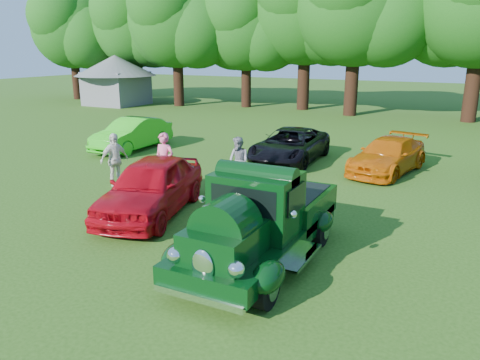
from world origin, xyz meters
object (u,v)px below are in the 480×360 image
at_px(back_car_lime, 132,134).
at_px(gazebo, 116,74).
at_px(red_convertible, 151,186).
at_px(back_car_orange, 388,156).
at_px(hero_pickup, 261,222).
at_px(back_car_black, 290,146).
at_px(spectator_pink, 164,162).
at_px(spectator_white, 114,160).
at_px(spectator_grey, 238,161).

relative_size(back_car_lime, gazebo, 0.67).
bearing_deg(gazebo, red_convertible, -46.68).
height_order(red_convertible, back_car_orange, red_convertible).
bearing_deg(hero_pickup, red_convertible, 161.29).
xyz_separation_m(back_car_black, spectator_pink, (-2.14, -5.48, 0.27)).
height_order(hero_pickup, back_car_black, hero_pickup).
relative_size(back_car_lime, spectator_pink, 2.29).
xyz_separation_m(red_convertible, spectator_white, (-2.72, 1.60, 0.11)).
xyz_separation_m(back_car_orange, spectator_pink, (-5.94, -5.58, 0.31)).
distance_m(back_car_black, spectator_pink, 5.89).
relative_size(back_car_orange, spectator_white, 2.43).
bearing_deg(hero_pickup, back_car_orange, 83.36).
height_order(spectator_grey, spectator_white, spectator_white).
distance_m(hero_pickup, spectator_grey, 5.84).
height_order(back_car_black, spectator_pink, spectator_pink).
xyz_separation_m(red_convertible, back_car_lime, (-6.02, 6.44, -0.08)).
bearing_deg(back_car_orange, hero_pickup, -84.95).
bearing_deg(back_car_orange, red_convertible, -111.54).
bearing_deg(spectator_pink, spectator_white, -170.44).
relative_size(red_convertible, spectator_pink, 2.45).
height_order(back_car_orange, spectator_grey, spectator_grey).
relative_size(back_car_black, spectator_pink, 2.57).
relative_size(red_convertible, spectator_white, 2.57).
xyz_separation_m(red_convertible, spectator_pink, (-0.99, 1.98, 0.15)).
bearing_deg(spectator_grey, spectator_pink, -115.00).
height_order(spectator_pink, spectator_grey, spectator_pink).
distance_m(spectator_pink, spectator_grey, 2.45).
relative_size(back_car_black, back_car_orange, 1.11).
distance_m(back_car_lime, back_car_orange, 11.03).
bearing_deg(back_car_black, spectator_pink, -113.29).
bearing_deg(spectator_pink, red_convertible, -66.22).
distance_m(red_convertible, spectator_grey, 3.72).
distance_m(back_car_black, gazebo, 23.17).
bearing_deg(back_car_orange, gazebo, 164.48).
height_order(back_car_black, spectator_grey, spectator_grey).
distance_m(back_car_black, back_car_orange, 3.80).
xyz_separation_m(hero_pickup, back_car_orange, (1.03, 8.89, -0.24)).
bearing_deg(spectator_white, spectator_pink, -63.79).
relative_size(hero_pickup, spectator_pink, 2.75).
distance_m(back_car_orange, spectator_pink, 8.16).
relative_size(back_car_orange, gazebo, 0.67).
distance_m(back_car_lime, spectator_grey, 7.40).
height_order(back_car_orange, spectator_white, spectator_white).
bearing_deg(spectator_grey, back_car_lime, -179.66).
bearing_deg(spectator_white, back_car_lime, 48.20).
distance_m(hero_pickup, red_convertible, 4.14).
height_order(red_convertible, back_car_black, red_convertible).
bearing_deg(back_car_black, back_car_orange, -0.50).
height_order(spectator_pink, gazebo, gazebo).
distance_m(spectator_pink, spectator_white, 1.77).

